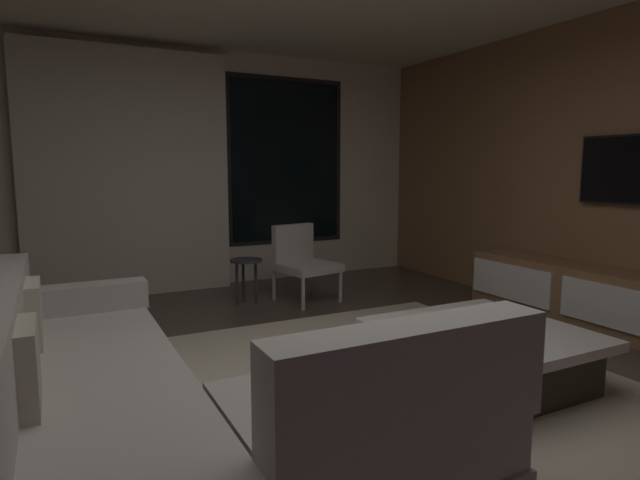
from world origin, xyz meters
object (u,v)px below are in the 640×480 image
coffee_table (481,355)px  accent_chair_near_window (302,259)px  media_console (637,310)px  book_stack_on_coffee_table (501,325)px  side_stool (246,267)px  mounted_tv (638,170)px  sectional_couch (151,408)px

coffee_table → accent_chair_near_window: (-0.08, 2.48, 0.25)m
coffee_table → media_console: (1.72, 0.07, 0.06)m
book_stack_on_coffee_table → side_stool: side_stool is taller
coffee_table → side_stool: side_stool is taller
book_stack_on_coffee_table → mounted_tv: (1.83, 0.36, 0.95)m
media_console → sectional_couch: bearing=-178.5°
sectional_couch → book_stack_on_coffee_table: (2.08, -0.06, 0.11)m
sectional_couch → book_stack_on_coffee_table: bearing=-1.8°
book_stack_on_coffee_table → side_stool: 2.77m
side_stool → media_console: bearing=-46.6°
coffee_table → mounted_tv: mounted_tv is taller
coffee_table → media_console: size_ratio=0.37×
coffee_table → media_console: 1.72m
accent_chair_near_window → mounted_tv: 3.10m
coffee_table → side_stool: bearing=104.2°
book_stack_on_coffee_table → side_stool: size_ratio=0.62×
coffee_table → book_stack_on_coffee_table: (0.07, -0.09, 0.21)m
book_stack_on_coffee_table → accent_chair_near_window: 2.57m
coffee_table → side_stool: size_ratio=2.52×
coffee_table → media_console: media_console is taller
side_stool → mounted_tv: (2.55, -2.31, 0.98)m
sectional_couch → side_stool: (1.36, 2.61, 0.08)m
accent_chair_near_window → media_console: 3.01m
media_console → coffee_table: bearing=-177.6°
side_stool → media_console: 3.45m
book_stack_on_coffee_table → media_console: bearing=5.7°
coffee_table → sectional_couch: bearing=-179.2°
media_console → mounted_tv: mounted_tv is taller
coffee_table → side_stool: 2.67m
coffee_table → book_stack_on_coffee_table: size_ratio=4.09×
coffee_table → accent_chair_near_window: bearing=91.9°
side_stool → mounted_tv: mounted_tv is taller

